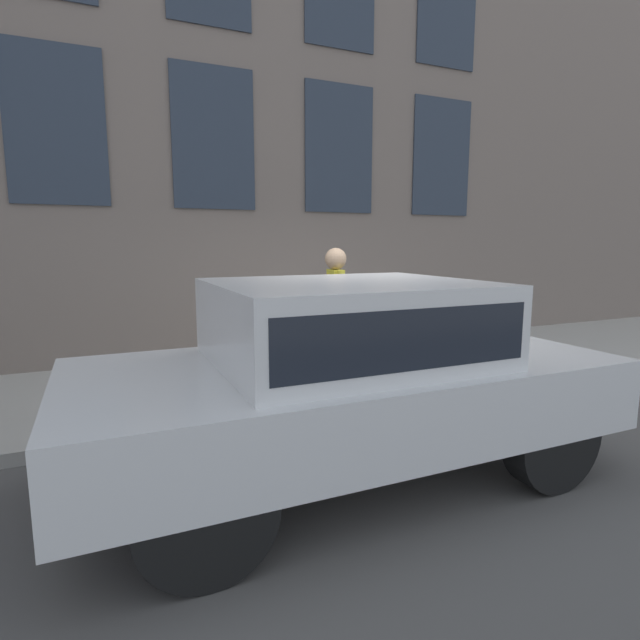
% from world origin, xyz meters
% --- Properties ---
extents(ground_plane, '(80.00, 80.00, 0.00)m').
position_xyz_m(ground_plane, '(0.00, 0.00, 0.00)').
color(ground_plane, '#514F4C').
extents(sidewalk, '(3.04, 60.00, 0.13)m').
position_xyz_m(sidewalk, '(1.52, 0.00, 0.07)').
color(sidewalk, '#B2ADA3').
rests_on(sidewalk, ground_plane).
extents(building_facade, '(0.33, 40.00, 11.19)m').
position_xyz_m(building_facade, '(3.19, -0.00, 5.60)').
color(building_facade, gray).
rests_on(building_facade, ground_plane).
extents(fire_hydrant, '(0.33, 0.44, 0.80)m').
position_xyz_m(fire_hydrant, '(0.66, 0.58, 0.54)').
color(fire_hydrant, gray).
rests_on(fire_hydrant, sidewalk).
extents(person, '(0.42, 0.28, 1.73)m').
position_xyz_m(person, '(0.97, -0.00, 1.17)').
color(person, navy).
rests_on(person, sidewalk).
extents(parked_car_white_near, '(2.02, 4.34, 1.62)m').
position_xyz_m(parked_car_white_near, '(-1.27, 0.98, 0.92)').
color(parked_car_white_near, black).
rests_on(parked_car_white_near, ground_plane).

